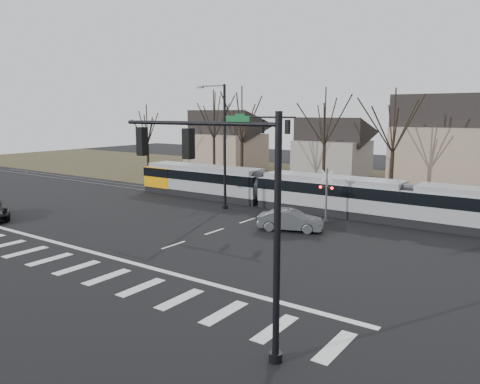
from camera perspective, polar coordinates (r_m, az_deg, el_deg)
The scene contains 15 objects.
ground at distance 27.52m, azimuth -10.96°, elevation -7.31°, with size 140.00×140.00×0.00m, color black.
grass_verge at distance 54.22m, azimuth 14.17°, elevation 0.95°, with size 140.00×28.00×0.01m, color #38331E.
crosswalk at distance 25.07m, azimuth -17.65°, elevation -9.29°, with size 27.00×2.60×0.01m.
stop_line at distance 26.37m, azimuth -13.81°, elevation -8.16°, with size 28.00×0.35×0.01m, color silver.
lane_dashes at distance 39.91m, azimuth 5.81°, elevation -1.87°, with size 0.18×30.00×0.01m.
rail_pair at distance 39.73m, azimuth 5.67°, elevation -1.88°, with size 90.00×1.52×0.06m.
tram at distance 37.93m, azimuth 10.84°, elevation -0.13°, with size 39.07×2.90×2.96m.
sedan at distance 32.05m, azimuth 6.17°, elevation -3.43°, with size 4.65×2.91×1.45m, color #4B4E52.
signal_pole_near_right at distance 15.35m, azimuth -1.46°, elevation -0.81°, with size 6.72×0.44×8.00m.
signal_pole_far at distance 37.49m, azimuth 0.08°, elevation 6.22°, with size 9.28×0.44×10.20m.
rail_crossing_signal at distance 34.51m, azimuth 10.47°, elevation -0.62°, with size 1.08×0.36×4.00m.
tree_row at distance 47.41m, azimuth 14.04°, elevation 5.81°, with size 59.20×7.20×10.00m.
house_a at distance 65.26m, azimuth -1.69°, elevation 6.60°, with size 9.72×8.64×8.60m.
house_b at distance 59.38m, azimuth 11.21°, elevation 5.64°, with size 8.64×7.56×7.65m.
house_c at distance 52.17m, azimuth 24.11°, elevation 5.85°, with size 10.80×8.64×10.10m.
Camera 1 is at (19.14, -18.10, 7.96)m, focal length 35.00 mm.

